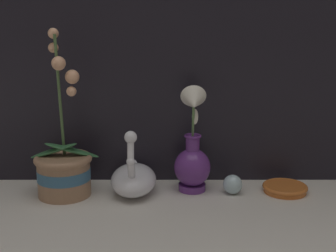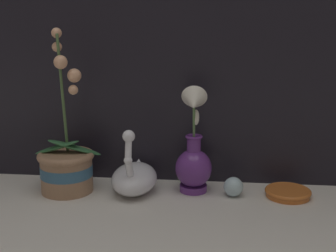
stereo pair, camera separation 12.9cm
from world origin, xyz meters
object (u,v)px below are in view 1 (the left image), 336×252
(swan_figurine, at_px, (134,178))
(amber_dish, at_px, (285,188))
(blue_vase, at_px, (193,157))
(glass_sphere, at_px, (233,184))
(orchid_potted_plant, at_px, (64,167))

(swan_figurine, distance_m, amber_dish, 0.44)
(blue_vase, distance_m, glass_sphere, 0.14)
(blue_vase, height_order, glass_sphere, blue_vase)
(blue_vase, bearing_deg, swan_figurine, -174.49)
(orchid_potted_plant, xyz_separation_m, amber_dish, (0.63, 0.02, -0.07))
(glass_sphere, xyz_separation_m, amber_dish, (0.15, 0.01, -0.02))
(blue_vase, bearing_deg, orchid_potted_plant, -174.89)
(swan_figurine, height_order, amber_dish, swan_figurine)
(orchid_potted_plant, bearing_deg, blue_vase, 5.11)
(blue_vase, xyz_separation_m, glass_sphere, (0.11, -0.02, -0.07))
(glass_sphere, distance_m, amber_dish, 0.15)
(swan_figurine, xyz_separation_m, glass_sphere, (0.28, -0.01, -0.02))
(orchid_potted_plant, relative_size, blue_vase, 1.49)
(orchid_potted_plant, bearing_deg, glass_sphere, 1.15)
(blue_vase, relative_size, glass_sphere, 5.63)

